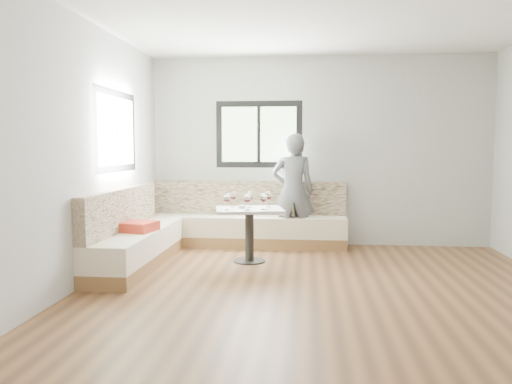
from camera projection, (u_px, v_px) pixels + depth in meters
room at (316, 151)px, 5.03m from camera, size 5.01×5.01×2.81m
banquette at (203, 230)px, 6.82m from camera, size 2.90×2.80×0.95m
table at (249, 222)px, 6.31m from camera, size 0.95×0.80×0.68m
person at (293, 191)px, 7.19m from camera, size 0.64×0.45×1.66m
olive_ramekin at (242, 207)px, 6.32m from camera, size 0.10×0.10×0.04m
wine_glass_a at (227, 199)px, 6.12m from camera, size 0.09×0.09×0.21m
wine_glass_b at (247, 199)px, 6.10m from camera, size 0.09×0.09×0.21m
wine_glass_c at (263, 198)px, 6.16m from camera, size 0.09×0.09×0.21m
wine_glass_d at (250, 196)px, 6.40m from camera, size 0.09×0.09×0.21m
wine_glass_e at (268, 196)px, 6.43m from camera, size 0.09×0.09×0.21m
wine_glass_f at (233, 196)px, 6.43m from camera, size 0.09×0.09×0.21m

